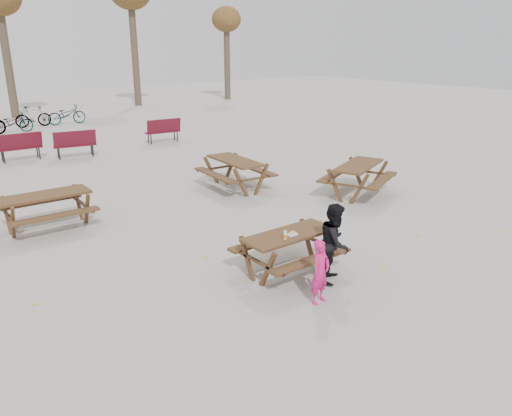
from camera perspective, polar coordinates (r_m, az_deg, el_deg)
ground at (r=9.50m, az=3.74°, el=-7.25°), size 80.00×80.00×0.00m
main_picnic_table at (r=9.26m, az=3.81°, el=-3.98°), size 1.80×1.45×0.78m
food_tray at (r=9.08m, az=4.15°, el=-3.04°), size 0.18×0.11×0.03m
bread_roll at (r=9.07m, az=4.16°, el=-2.79°), size 0.14×0.06×0.05m
soda_bottle at (r=8.89m, az=3.36°, el=-3.15°), size 0.07×0.07×0.17m
child at (r=8.26m, az=7.37°, el=-7.26°), size 0.45×0.34×1.10m
adult at (r=9.00m, az=9.01°, el=-3.92°), size 0.89×0.84×1.45m
picnic_table_east at (r=14.28m, az=11.54°, el=3.20°), size 2.53×2.30×0.88m
picnic_table_north at (r=12.41m, az=-22.73°, el=-0.36°), size 1.95×1.59×0.83m
picnic_table_far at (r=14.60m, az=-2.36°, el=3.88°), size 1.78×2.14×0.87m
park_bench_row at (r=19.53m, az=-23.79°, el=6.31°), size 13.08×2.26×1.03m
fallen_leaves at (r=11.58m, az=-2.61°, el=-2.33°), size 11.00×11.00×0.01m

